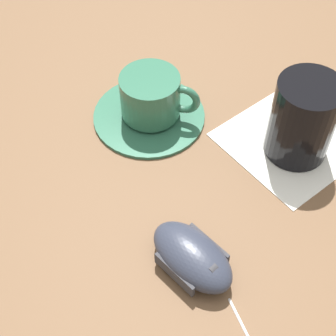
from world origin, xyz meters
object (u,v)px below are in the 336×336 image
object	(u,v)px
drinking_glass	(303,119)
computer_mouse	(192,257)
coffee_cup	(152,96)
saucer	(149,115)

from	to	relation	value
drinking_glass	computer_mouse	bearing A→B (deg)	95.66
computer_mouse	drinking_glass	size ratio (longest dim) A/B	0.97
coffee_cup	computer_mouse	bearing A→B (deg)	146.97
coffee_cup	drinking_glass	size ratio (longest dim) A/B	0.92
saucer	coffee_cup	distance (m)	0.03
computer_mouse	coffee_cup	bearing A→B (deg)	-33.03
coffee_cup	computer_mouse	size ratio (longest dim) A/B	0.95
drinking_glass	saucer	bearing A→B (deg)	28.16
coffee_cup	computer_mouse	world-z (taller)	coffee_cup
coffee_cup	drinking_glass	world-z (taller)	drinking_glass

